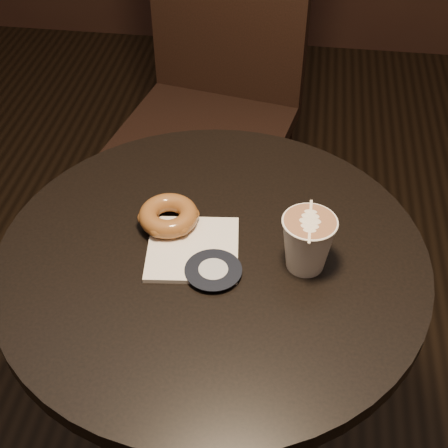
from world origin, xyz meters
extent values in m
cylinder|color=black|center=(0.00, 0.00, 0.73)|extent=(0.70, 0.70, 0.03)
cylinder|color=black|center=(0.00, 0.00, 0.37)|extent=(0.07, 0.07, 0.70)
cube|color=black|center=(-0.13, 0.70, 0.49)|extent=(0.51, 0.51, 0.04)
cylinder|color=black|center=(-0.35, 0.56, 0.25)|extent=(0.04, 0.04, 0.49)
cylinder|color=black|center=(0.02, 0.49, 0.25)|extent=(0.04, 0.04, 0.49)
cylinder|color=black|center=(-0.28, 0.92, 0.25)|extent=(0.04, 0.04, 0.49)
cylinder|color=black|center=(0.09, 0.85, 0.25)|extent=(0.04, 0.04, 0.49)
cube|color=white|center=(-0.03, 0.00, 0.75)|extent=(0.16, 0.16, 0.01)
torus|color=brown|center=(-0.08, 0.05, 0.77)|extent=(0.10, 0.10, 0.03)
camera|label=1|loc=(0.12, -0.70, 1.47)|focal=50.00mm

